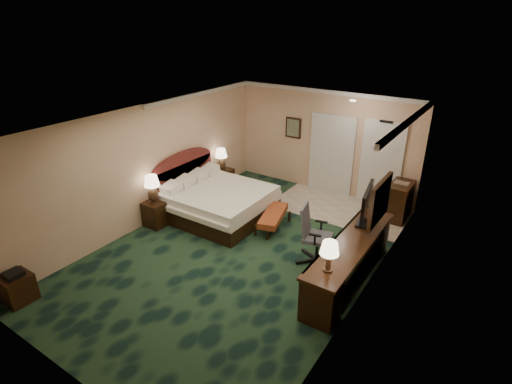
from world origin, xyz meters
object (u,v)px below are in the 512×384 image
Objects in this scene: lamp_far at (221,160)px; minibar at (399,201)px; desk_chair at (318,235)px; lamp_near at (153,189)px; side_table at (18,288)px; desk at (349,262)px; bed at (220,203)px; bed_bench at (273,221)px; nightstand_near at (157,213)px; tv at (366,207)px; nightstand_far at (223,179)px.

minibar is (4.49, 0.93, -0.41)m from lamp_far.
desk_chair reaches higher than minibar.
lamp_far is (-0.01, 2.45, -0.05)m from lamp_near.
side_table is 0.42× the size of desk_chair.
bed is at bearing 168.46° from desk.
desk is (2.13, -0.91, 0.22)m from bed_bench.
tv is at bearing 14.24° from nightstand_near.
lamp_near is at bearing 178.02° from desk_chair.
tv reaches higher than minibar.
desk is at bearing 38.78° from side_table.
lamp_far is at bearing 90.18° from lamp_near.
bed is 2.78m from desk_chair.
tv reaches higher than bed.
nightstand_far is 4.57m from minibar.
lamp_near is 4.48m from desk.
bed_bench is (2.31, -1.11, -0.65)m from lamp_far.
tv is at bearing -20.90° from bed_bench.
lamp_near is (-0.94, -1.14, 0.55)m from bed.
minibar is at bearing 32.36° from bed.
desk is 1.07m from tv.
side_table is 6.19m from tv.
desk is (4.43, -2.07, 0.14)m from nightstand_far.
bed is 1.87× the size of desk_chair.
desk is at bearing -31.81° from desk_chair.
lamp_far reaches higher than side_table.
bed is 1.38m from bed_bench.
desk_chair is (1.38, -0.65, 0.38)m from bed_bench.
nightstand_far is at bearing 137.48° from bed_bench.
desk is (4.43, 0.43, -0.48)m from lamp_near.
lamp_far reaches higher than bed_bench.
nightstand_near is 0.95× the size of lamp_far.
tv reaches higher than lamp_far.
lamp_near reaches higher than lamp_far.
nightstand_far is (-0.95, 1.36, -0.07)m from bed.
side_table is (0.02, -3.12, -0.65)m from lamp_near.
desk reaches higher than side_table.
bed_bench is 2.33m from desk.
lamp_far is 4.60m from minibar.
bed_bench is at bearing 142.23° from desk_chair.
bed_bench is 0.41× the size of desk.
nightstand_near reaches higher than bed_bench.
side_table is at bearing -89.87° from nightstand_near.
lamp_far reaches higher than bed.
lamp_near is 0.73× the size of minibar.
bed_bench is 2.37× the size of side_table.
lamp_near is 3.18m from side_table.
bed is 4.41× the size of side_table.
desk_chair is at bearing -9.34° from bed.
desk_chair reaches higher than lamp_far.
bed_bench is (1.36, 0.20, -0.15)m from bed.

